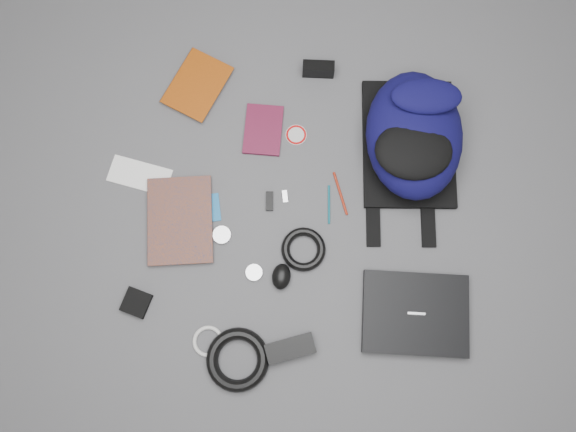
# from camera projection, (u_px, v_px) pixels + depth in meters

# --- Properties ---
(ground) EXTENTS (4.00, 4.00, 0.00)m
(ground) POSITION_uv_depth(u_px,v_px,m) (288.00, 217.00, 1.79)
(ground) COLOR #4F4F51
(ground) RESTS_ON ground
(backpack) EXTENTS (0.37, 0.50, 0.19)m
(backpack) POSITION_uv_depth(u_px,v_px,m) (414.00, 135.00, 1.74)
(backpack) COLOR black
(backpack) RESTS_ON ground
(laptop) EXTENTS (0.34, 0.27, 0.03)m
(laptop) POSITION_uv_depth(u_px,v_px,m) (415.00, 314.00, 1.71)
(laptop) COLOR black
(laptop) RESTS_ON ground
(textbook_red) EXTENTS (0.23, 0.26, 0.02)m
(textbook_red) POSITION_uv_depth(u_px,v_px,m) (176.00, 75.00, 1.87)
(textbook_red) COLOR #893507
(textbook_red) RESTS_ON ground
(comic_book) EXTENTS (0.25, 0.31, 0.02)m
(comic_book) POSITION_uv_depth(u_px,v_px,m) (148.00, 222.00, 1.77)
(comic_book) COLOR #BD500D
(comic_book) RESTS_ON ground
(envelope) EXTENTS (0.21, 0.12, 0.00)m
(envelope) POSITION_uv_depth(u_px,v_px,m) (140.00, 175.00, 1.81)
(envelope) COLOR white
(envelope) RESTS_ON ground
(dvd_case) EXTENTS (0.13, 0.18, 0.01)m
(dvd_case) POSITION_uv_depth(u_px,v_px,m) (263.00, 130.00, 1.84)
(dvd_case) COLOR #490E23
(dvd_case) RESTS_ON ground
(compact_camera) EXTENTS (0.11, 0.05, 0.06)m
(compact_camera) POSITION_uv_depth(u_px,v_px,m) (318.00, 69.00, 1.86)
(compact_camera) COLOR black
(compact_camera) RESTS_ON ground
(sticker_disc) EXTENTS (0.09, 0.09, 0.00)m
(sticker_disc) POSITION_uv_depth(u_px,v_px,m) (296.00, 135.00, 1.84)
(sticker_disc) COLOR silver
(sticker_disc) RESTS_ON ground
(pen_teal) EXTENTS (0.02, 0.13, 0.01)m
(pen_teal) POSITION_uv_depth(u_px,v_px,m) (329.00, 205.00, 1.79)
(pen_teal) COLOR #0A5362
(pen_teal) RESTS_ON ground
(pen_red) EXTENTS (0.06, 0.14, 0.01)m
(pen_red) POSITION_uv_depth(u_px,v_px,m) (340.00, 193.00, 1.80)
(pen_red) COLOR maroon
(pen_red) RESTS_ON ground
(id_badge) EXTENTS (0.08, 0.10, 0.00)m
(id_badge) POSITION_uv_depth(u_px,v_px,m) (211.00, 208.00, 1.79)
(id_badge) COLOR #1666A5
(id_badge) RESTS_ON ground
(usb_black) EXTENTS (0.03, 0.06, 0.01)m
(usb_black) POSITION_uv_depth(u_px,v_px,m) (270.00, 201.00, 1.79)
(usb_black) COLOR black
(usb_black) RESTS_ON ground
(usb_silver) EXTENTS (0.02, 0.04, 0.01)m
(usb_silver) POSITION_uv_depth(u_px,v_px,m) (285.00, 196.00, 1.80)
(usb_silver) COLOR silver
(usb_silver) RESTS_ON ground
(mouse) EXTENTS (0.06, 0.08, 0.04)m
(mouse) POSITION_uv_depth(u_px,v_px,m) (281.00, 277.00, 1.73)
(mouse) COLOR black
(mouse) RESTS_ON ground
(headphone_left) EXTENTS (0.06, 0.06, 0.01)m
(headphone_left) POSITION_uv_depth(u_px,v_px,m) (222.00, 235.00, 1.77)
(headphone_left) COLOR #B3B2B4
(headphone_left) RESTS_ON ground
(headphone_right) EXTENTS (0.06, 0.06, 0.01)m
(headphone_right) POSITION_uv_depth(u_px,v_px,m) (254.00, 273.00, 1.75)
(headphone_right) COLOR silver
(headphone_right) RESTS_ON ground
(cable_coil) EXTENTS (0.18, 0.18, 0.03)m
(cable_coil) POSITION_uv_depth(u_px,v_px,m) (303.00, 249.00, 1.75)
(cable_coil) COLOR black
(cable_coil) RESTS_ON ground
(power_brick) EXTENTS (0.16, 0.11, 0.04)m
(power_brick) POSITION_uv_depth(u_px,v_px,m) (290.00, 348.00, 1.69)
(power_brick) COLOR black
(power_brick) RESTS_ON ground
(power_cord_coil) EXTENTS (0.21, 0.21, 0.04)m
(power_cord_coil) POSITION_uv_depth(u_px,v_px,m) (238.00, 360.00, 1.68)
(power_cord_coil) COLOR black
(power_cord_coil) RESTS_ON ground
(pouch) EXTENTS (0.09, 0.09, 0.02)m
(pouch) POSITION_uv_depth(u_px,v_px,m) (136.00, 303.00, 1.72)
(pouch) COLOR black
(pouch) RESTS_ON ground
(white_cable_coil) EXTENTS (0.12, 0.12, 0.01)m
(white_cable_coil) POSITION_uv_depth(u_px,v_px,m) (208.00, 341.00, 1.70)
(white_cable_coil) COLOR silver
(white_cable_coil) RESTS_ON ground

